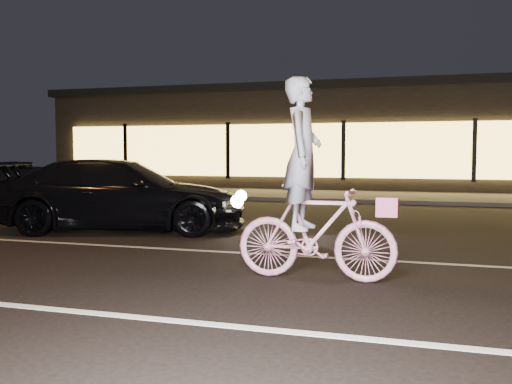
% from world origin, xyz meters
% --- Properties ---
extents(ground, '(90.00, 90.00, 0.00)m').
position_xyz_m(ground, '(0.00, 0.00, 0.00)').
color(ground, black).
rests_on(ground, ground).
extents(lane_stripe_near, '(60.00, 0.12, 0.01)m').
position_xyz_m(lane_stripe_near, '(0.00, -1.50, 0.00)').
color(lane_stripe_near, silver).
rests_on(lane_stripe_near, ground).
extents(lane_stripe_far, '(60.00, 0.10, 0.01)m').
position_xyz_m(lane_stripe_far, '(0.00, 2.00, 0.00)').
color(lane_stripe_far, gray).
rests_on(lane_stripe_far, ground).
extents(sidewalk, '(30.00, 4.00, 0.12)m').
position_xyz_m(sidewalk, '(0.00, 13.00, 0.06)').
color(sidewalk, '#383533').
rests_on(sidewalk, ground).
extents(storefront, '(25.40, 8.42, 4.20)m').
position_xyz_m(storefront, '(0.00, 18.97, 2.15)').
color(storefront, black).
rests_on(storefront, ground).
extents(cyclist, '(1.93, 0.66, 2.43)m').
position_xyz_m(cyclist, '(1.75, 0.53, 0.86)').
color(cyclist, '#D8317B').
rests_on(cyclist, ground).
extents(sedan, '(5.16, 3.18, 1.40)m').
position_xyz_m(sedan, '(-2.67, 3.67, 0.70)').
color(sedan, black).
rests_on(sedan, ground).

